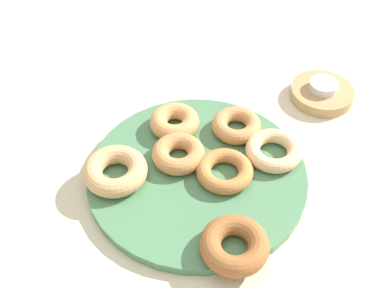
{
  "coord_description": "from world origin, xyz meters",
  "views": [
    {
      "loc": [
        -0.13,
        -0.46,
        0.58
      ],
      "look_at": [
        0.0,
        0.03,
        0.05
      ],
      "focal_mm": 45.21,
      "sensor_mm": 36.0,
      "label": 1
    }
  ],
  "objects_px": {
    "donut_plate": "(197,175)",
    "donut_0": "(234,245)",
    "candle_holder": "(322,93)",
    "donut_4": "(175,122)",
    "donut_3": "(115,171)",
    "donut_1": "(274,151)",
    "donut_6": "(225,171)",
    "tealight": "(324,86)",
    "donut_2": "(178,154)",
    "donut_5": "(237,125)"
  },
  "relations": [
    {
      "from": "donut_2",
      "to": "donut_6",
      "type": "height_order",
      "value": "donut_2"
    },
    {
      "from": "donut_3",
      "to": "tealight",
      "type": "xyz_separation_m",
      "value": [
        0.39,
        0.1,
        -0.0
      ]
    },
    {
      "from": "donut_3",
      "to": "candle_holder",
      "type": "height_order",
      "value": "donut_3"
    },
    {
      "from": "donut_1",
      "to": "candle_holder",
      "type": "relative_size",
      "value": 0.79
    },
    {
      "from": "donut_4",
      "to": "donut_1",
      "type": "bearing_deg",
      "value": -37.34
    },
    {
      "from": "donut_3",
      "to": "donut_5",
      "type": "xyz_separation_m",
      "value": [
        0.21,
        0.05,
        -0.0
      ]
    },
    {
      "from": "donut_1",
      "to": "donut_6",
      "type": "bearing_deg",
      "value": -168.17
    },
    {
      "from": "donut_2",
      "to": "donut_3",
      "type": "height_order",
      "value": "donut_3"
    },
    {
      "from": "candle_holder",
      "to": "tealight",
      "type": "bearing_deg",
      "value": 0.0
    },
    {
      "from": "donut_2",
      "to": "donut_5",
      "type": "distance_m",
      "value": 0.11
    },
    {
      "from": "donut_3",
      "to": "donut_4",
      "type": "xyz_separation_m",
      "value": [
        0.11,
        0.08,
        -0.0
      ]
    },
    {
      "from": "donut_plate",
      "to": "donut_0",
      "type": "height_order",
      "value": "donut_0"
    },
    {
      "from": "candle_holder",
      "to": "donut_plate",
      "type": "bearing_deg",
      "value": -155.21
    },
    {
      "from": "donut_4",
      "to": "donut_5",
      "type": "bearing_deg",
      "value": -18.75
    },
    {
      "from": "donut_1",
      "to": "donut_6",
      "type": "xyz_separation_m",
      "value": [
        -0.09,
        -0.02,
        -0.0
      ]
    },
    {
      "from": "tealight",
      "to": "donut_6",
      "type": "bearing_deg",
      "value": -148.14
    },
    {
      "from": "donut_0",
      "to": "donut_4",
      "type": "height_order",
      "value": "same"
    },
    {
      "from": "donut_1",
      "to": "tealight",
      "type": "bearing_deg",
      "value": 40.89
    },
    {
      "from": "donut_0",
      "to": "candle_holder",
      "type": "height_order",
      "value": "donut_0"
    },
    {
      "from": "donut_5",
      "to": "tealight",
      "type": "height_order",
      "value": "donut_5"
    },
    {
      "from": "donut_plate",
      "to": "donut_6",
      "type": "relative_size",
      "value": 3.91
    },
    {
      "from": "donut_1",
      "to": "donut_5",
      "type": "distance_m",
      "value": 0.08
    },
    {
      "from": "donut_plate",
      "to": "donut_1",
      "type": "bearing_deg",
      "value": -0.76
    },
    {
      "from": "donut_6",
      "to": "tealight",
      "type": "height_order",
      "value": "donut_6"
    },
    {
      "from": "tealight",
      "to": "donut_1",
      "type": "bearing_deg",
      "value": -139.11
    },
    {
      "from": "donut_6",
      "to": "candle_holder",
      "type": "distance_m",
      "value": 0.27
    },
    {
      "from": "donut_1",
      "to": "tealight",
      "type": "height_order",
      "value": "donut_1"
    },
    {
      "from": "donut_4",
      "to": "candle_holder",
      "type": "xyz_separation_m",
      "value": [
        0.28,
        0.02,
        -0.02
      ]
    },
    {
      "from": "donut_4",
      "to": "donut_6",
      "type": "height_order",
      "value": "donut_4"
    },
    {
      "from": "donut_3",
      "to": "donut_5",
      "type": "height_order",
      "value": "donut_3"
    },
    {
      "from": "donut_0",
      "to": "donut_3",
      "type": "xyz_separation_m",
      "value": [
        -0.13,
        0.17,
        0.0
      ]
    },
    {
      "from": "donut_4",
      "to": "tealight",
      "type": "height_order",
      "value": "donut_4"
    },
    {
      "from": "donut_5",
      "to": "candle_holder",
      "type": "distance_m",
      "value": 0.19
    },
    {
      "from": "donut_2",
      "to": "candle_holder",
      "type": "bearing_deg",
      "value": 17.79
    },
    {
      "from": "donut_6",
      "to": "donut_3",
      "type": "bearing_deg",
      "value": 165.75
    },
    {
      "from": "donut_1",
      "to": "candle_holder",
      "type": "height_order",
      "value": "donut_1"
    },
    {
      "from": "candle_holder",
      "to": "donut_3",
      "type": "bearing_deg",
      "value": -165.11
    },
    {
      "from": "donut_3",
      "to": "donut_1",
      "type": "bearing_deg",
      "value": -5.17
    },
    {
      "from": "donut_plate",
      "to": "donut_1",
      "type": "xyz_separation_m",
      "value": [
        0.12,
        -0.0,
        0.02
      ]
    },
    {
      "from": "donut_1",
      "to": "donut_5",
      "type": "bearing_deg",
      "value": 118.52
    },
    {
      "from": "donut_plate",
      "to": "donut_4",
      "type": "bearing_deg",
      "value": 95.85
    },
    {
      "from": "donut_0",
      "to": "donut_5",
      "type": "height_order",
      "value": "donut_0"
    },
    {
      "from": "donut_4",
      "to": "donut_0",
      "type": "bearing_deg",
      "value": -85.44
    },
    {
      "from": "donut_2",
      "to": "donut_4",
      "type": "bearing_deg",
      "value": 80.78
    },
    {
      "from": "donut_0",
      "to": "donut_4",
      "type": "xyz_separation_m",
      "value": [
        -0.02,
        0.25,
        -0.0
      ]
    },
    {
      "from": "donut_6",
      "to": "donut_5",
      "type": "bearing_deg",
      "value": 61.02
    },
    {
      "from": "donut_0",
      "to": "donut_2",
      "type": "distance_m",
      "value": 0.18
    },
    {
      "from": "donut_plate",
      "to": "candle_holder",
      "type": "relative_size",
      "value": 2.99
    },
    {
      "from": "donut_4",
      "to": "donut_3",
      "type": "bearing_deg",
      "value": -144.15
    },
    {
      "from": "donut_1",
      "to": "donut_plate",
      "type": "bearing_deg",
      "value": 179.24
    }
  ]
}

